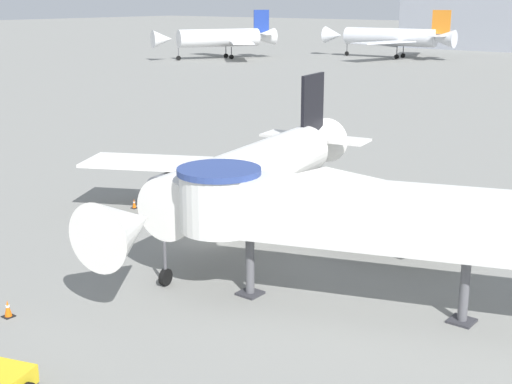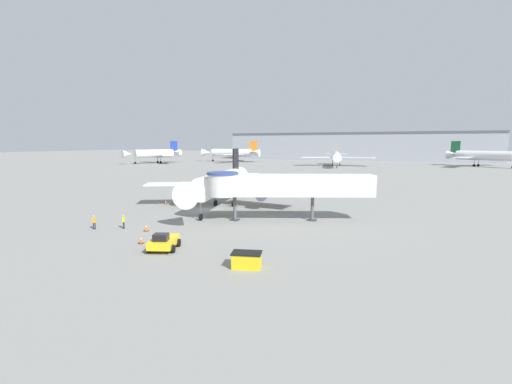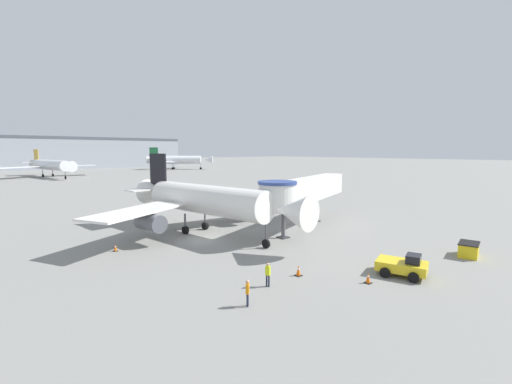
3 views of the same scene
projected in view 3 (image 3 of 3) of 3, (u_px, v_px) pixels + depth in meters
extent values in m
plane|color=gray|center=(202.00, 240.00, 36.63)|extent=(800.00, 800.00, 0.00)
cylinder|color=white|center=(207.00, 200.00, 38.60)|extent=(6.09, 17.32, 3.32)
cone|color=white|center=(293.00, 211.00, 31.11)|extent=(3.88, 4.15, 3.32)
cone|color=white|center=(158.00, 193.00, 44.81)|extent=(4.10, 5.46, 3.32)
cube|color=white|center=(137.00, 211.00, 34.54)|extent=(12.09, 8.95, 0.22)
cube|color=white|center=(237.00, 196.00, 45.75)|extent=(11.97, 5.75, 0.22)
cube|color=black|center=(158.00, 170.00, 44.29)|extent=(0.79, 3.33, 4.31)
cube|color=white|center=(156.00, 188.00, 44.90)|extent=(8.09, 3.60, 0.18)
cylinder|color=#565960|center=(151.00, 222.00, 34.74)|extent=(2.35, 3.59, 1.83)
cylinder|color=#565960|center=(238.00, 207.00, 44.55)|extent=(2.35, 3.59, 1.83)
cylinder|color=#4C4C51|center=(266.00, 234.00, 33.41)|extent=(0.18, 0.18, 1.91)
cylinder|color=black|center=(266.00, 244.00, 33.53)|extent=(0.41, 0.93, 0.90)
cylinder|color=#4C4C51|center=(185.00, 222.00, 39.15)|extent=(0.22, 0.22, 1.91)
cylinder|color=black|center=(185.00, 230.00, 39.26)|extent=(0.54, 0.95, 0.90)
cylinder|color=#4C4C51|center=(205.00, 218.00, 41.41)|extent=(0.22, 0.22, 1.91)
cylinder|color=black|center=(205.00, 226.00, 41.52)|extent=(0.54, 0.95, 0.90)
cube|color=silver|center=(311.00, 189.00, 44.10)|extent=(19.27, 9.19, 2.80)
cylinder|color=silver|center=(277.00, 197.00, 35.66)|extent=(3.90, 3.90, 2.80)
cylinder|color=navy|center=(277.00, 183.00, 35.48)|extent=(4.10, 4.10, 0.30)
cylinder|color=#56565B|center=(283.00, 223.00, 37.38)|extent=(0.44, 0.44, 3.26)
cube|color=#333338|center=(283.00, 237.00, 37.56)|extent=(1.10, 1.10, 0.12)
cylinder|color=#56565B|center=(315.00, 209.00, 46.15)|extent=(0.44, 0.44, 3.26)
cube|color=#333338|center=(315.00, 221.00, 46.34)|extent=(1.10, 1.10, 0.12)
cube|color=yellow|center=(402.00, 266.00, 26.21)|extent=(3.22, 4.09, 0.72)
cube|color=black|center=(414.00, 259.00, 25.71)|extent=(1.57, 1.37, 0.65)
cylinder|color=black|center=(413.00, 277.00, 24.79)|extent=(0.57, 0.83, 0.76)
cylinder|color=black|center=(417.00, 268.00, 26.69)|extent=(0.57, 0.83, 0.76)
cylinder|color=black|center=(385.00, 272.00, 25.81)|extent=(0.57, 0.83, 0.76)
cylinder|color=black|center=(390.00, 264.00, 27.70)|extent=(0.57, 0.83, 0.76)
cube|color=yellow|center=(469.00, 250.00, 30.93)|extent=(2.58, 1.98, 1.19)
cube|color=black|center=(469.00, 243.00, 30.85)|extent=(2.74, 2.10, 0.08)
cube|color=black|center=(298.00, 275.00, 26.18)|extent=(0.50, 0.50, 0.04)
cone|color=orange|center=(298.00, 270.00, 26.13)|extent=(0.35, 0.35, 0.79)
cylinder|color=white|center=(298.00, 269.00, 26.12)|extent=(0.19, 0.19, 0.09)
cube|color=black|center=(116.00, 251.00, 32.58)|extent=(0.41, 0.41, 0.04)
cone|color=orange|center=(115.00, 247.00, 32.54)|extent=(0.28, 0.28, 0.64)
cylinder|color=white|center=(115.00, 247.00, 32.53)|extent=(0.15, 0.15, 0.08)
cube|color=black|center=(368.00, 283.00, 24.72)|extent=(0.48, 0.48, 0.04)
cone|color=orange|center=(368.00, 277.00, 24.67)|extent=(0.33, 0.33, 0.75)
cylinder|color=white|center=(368.00, 276.00, 24.66)|extent=(0.18, 0.18, 0.09)
cylinder|color=#1E2338|center=(267.00, 281.00, 24.08)|extent=(0.12, 0.12, 0.83)
cylinder|color=#1E2338|center=(269.00, 281.00, 24.00)|extent=(0.12, 0.12, 0.83)
cube|color=#D1E019|center=(268.00, 271.00, 23.95)|extent=(0.30, 0.38, 0.66)
sphere|color=tan|center=(268.00, 264.00, 23.90)|extent=(0.23, 0.23, 0.23)
cylinder|color=#1E2338|center=(248.00, 299.00, 21.06)|extent=(0.12, 0.12, 0.82)
cylinder|color=#1E2338|center=(247.00, 301.00, 20.89)|extent=(0.12, 0.12, 0.82)
cube|color=orange|center=(248.00, 289.00, 20.89)|extent=(0.36, 0.36, 0.65)
sphere|color=tan|center=(248.00, 282.00, 20.84)|extent=(0.22, 0.22, 0.22)
cylinder|color=silver|center=(51.00, 165.00, 122.81)|extent=(7.83, 27.42, 3.63)
cone|color=silver|center=(70.00, 166.00, 111.74)|extent=(4.21, 4.51, 3.63)
cone|color=silver|center=(37.00, 164.00, 132.48)|extent=(4.44, 5.94, 3.63)
cube|color=silver|center=(18.00, 167.00, 117.97)|extent=(15.89, 11.96, 0.22)
cube|color=silver|center=(74.00, 166.00, 131.83)|extent=(15.58, 8.11, 0.22)
cube|color=gold|center=(36.00, 155.00, 131.91)|extent=(0.98, 4.74, 4.72)
cube|color=silver|center=(36.00, 162.00, 132.58)|extent=(10.49, 4.87, 0.18)
cylinder|color=#4C4C51|center=(65.00, 175.00, 114.70)|extent=(0.18, 0.18, 2.09)
cylinder|color=black|center=(66.00, 178.00, 114.83)|extent=(0.43, 1.13, 1.10)
cylinder|color=#4C4C51|center=(43.00, 173.00, 124.14)|extent=(0.22, 0.22, 2.09)
cylinder|color=black|center=(43.00, 176.00, 124.26)|extent=(0.57, 1.15, 1.10)
cylinder|color=#4C4C51|center=(53.00, 172.00, 126.59)|extent=(0.22, 0.22, 2.09)
cylinder|color=black|center=(53.00, 175.00, 126.72)|extent=(0.57, 1.15, 1.10)
cylinder|color=silver|center=(179.00, 160.00, 175.43)|extent=(20.44, 17.07, 4.07)
cone|color=silver|center=(208.00, 160.00, 176.07)|extent=(6.04, 5.96, 4.07)
cone|color=silver|center=(153.00, 160.00, 174.88)|extent=(7.33, 6.96, 4.07)
cube|color=silver|center=(168.00, 162.00, 165.18)|extent=(10.56, 17.32, 0.22)
cube|color=silver|center=(176.00, 161.00, 185.57)|extent=(16.61, 13.70, 0.22)
cube|color=#1E6638|center=(154.00, 153.00, 174.46)|extent=(3.57, 2.83, 5.30)
cube|color=silver|center=(153.00, 158.00, 174.79)|extent=(9.24, 10.72, 0.18)
cylinder|color=#4C4C51|center=(201.00, 166.00, 176.29)|extent=(0.18, 0.18, 2.34)
cylinder|color=black|center=(201.00, 168.00, 176.43)|extent=(1.03, 0.88, 1.10)
cylinder|color=#4C4C51|center=(172.00, 166.00, 173.87)|extent=(0.22, 0.22, 2.34)
cylinder|color=black|center=(173.00, 168.00, 174.01)|extent=(1.12, 0.99, 1.10)
cylinder|color=#4C4C51|center=(174.00, 166.00, 177.51)|extent=(0.22, 0.22, 2.34)
cylinder|color=black|center=(174.00, 168.00, 177.65)|extent=(1.12, 0.99, 1.10)
cube|color=#999EA8|center=(29.00, 154.00, 171.91)|extent=(154.15, 21.48, 15.59)
cube|color=#4C515B|center=(27.00, 137.00, 170.90)|extent=(154.15, 21.91, 1.20)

